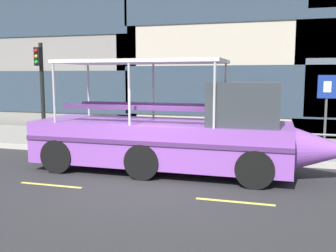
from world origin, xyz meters
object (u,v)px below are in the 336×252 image
(traffic_light_pole, at_px, (41,82))
(duck_tour_boat, at_px, (179,135))
(pedestrian_near_bow, at_px, (274,124))
(parking_sign, at_px, (326,102))

(traffic_light_pole, distance_m, duck_tour_boat, 7.01)
(traffic_light_pole, xyz_separation_m, duck_tour_boat, (6.38, -2.52, -1.47))
(traffic_light_pole, height_order, pedestrian_near_bow, traffic_light_pole)
(duck_tour_boat, bearing_deg, pedestrian_near_bow, 53.13)
(pedestrian_near_bow, bearing_deg, traffic_light_pole, -173.56)
(parking_sign, distance_m, pedestrian_near_bow, 2.06)
(traffic_light_pole, xyz_separation_m, parking_sign, (10.69, 0.21, -0.58))
(parking_sign, distance_m, duck_tour_boat, 5.18)
(parking_sign, bearing_deg, pedestrian_near_bow, 153.88)
(parking_sign, bearing_deg, duck_tour_boat, -147.68)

